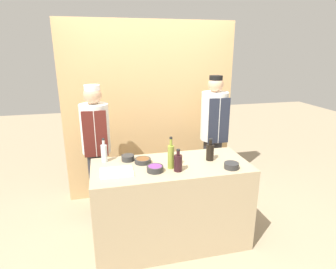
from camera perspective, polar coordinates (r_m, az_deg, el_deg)
name	(u,v)px	position (r m, az deg, el deg)	size (l,w,h in m)	color
ground_plane	(171,240)	(3.34, 0.60, -20.59)	(14.00, 14.00, 0.00)	tan
cabinet_wall	(150,111)	(3.95, -3.70, 4.76)	(2.33, 0.18, 2.40)	tan
counter	(171,204)	(3.09, 0.63, -13.91)	(1.61, 0.71, 0.91)	tan
sauce_bowl_purple	(155,168)	(2.72, -2.65, -6.89)	(0.16, 0.16, 0.06)	#2D2D2D
sauce_bowl_brown	(143,160)	(2.92, -5.14, -5.28)	(0.17, 0.17, 0.05)	#2D2D2D
sauce_bowl_white	(128,158)	(3.00, -8.15, -4.67)	(0.14, 0.14, 0.06)	#2D2D2D
sauce_bowl_orange	(231,165)	(2.85, 12.77, -6.12)	(0.15, 0.15, 0.06)	#2D2D2D
cutting_board	(117,172)	(2.73, -10.38, -7.54)	(0.31, 0.23, 0.02)	white
bottle_clear	(104,153)	(2.99, -12.85, -3.62)	(0.06, 0.06, 0.25)	silver
bottle_oil	(171,156)	(2.75, 0.60, -4.40)	(0.06, 0.06, 0.32)	olive
bottle_soy	(210,152)	(3.00, 8.54, -3.46)	(0.08, 0.08, 0.24)	black
bottle_wine	(178,162)	(2.71, 2.06, -5.70)	(0.08, 0.08, 0.22)	black
chef_left	(97,148)	(3.47, -14.29, -2.65)	(0.33, 0.33, 1.65)	#28282D
chef_right	(213,136)	(3.73, 9.16, -0.35)	(0.34, 0.34, 1.72)	#28282D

